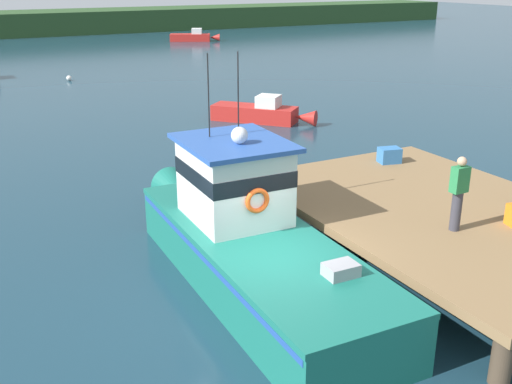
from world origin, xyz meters
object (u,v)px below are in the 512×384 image
at_px(mooring_buoy_outer, 69,78).
at_px(moored_boat_far_right, 261,113).
at_px(moored_boat_mid_harbor, 194,37).
at_px(deckhand_by_the_boat, 458,192).
at_px(main_fishing_boat, 247,236).
at_px(crate_stack_near_edge, 389,155).

bearing_deg(mooring_buoy_outer, moored_boat_far_right, -70.84).
bearing_deg(moored_boat_mid_harbor, deckhand_by_the_boat, -106.12).
distance_m(deckhand_by_the_boat, moored_boat_mid_harbor, 50.34).
xyz_separation_m(deckhand_by_the_boat, moored_boat_far_right, (3.55, 15.18, -1.64)).
distance_m(moored_boat_mid_harbor, moored_boat_far_right, 34.75).
bearing_deg(deckhand_by_the_boat, main_fishing_boat, 150.78).
relative_size(moored_boat_mid_harbor, mooring_buoy_outer, 14.71).
relative_size(crate_stack_near_edge, mooring_buoy_outer, 1.86).
xyz_separation_m(crate_stack_near_edge, moored_boat_far_right, (1.59, 10.68, -1.00)).
xyz_separation_m(main_fishing_boat, crate_stack_near_edge, (5.83, 2.33, 0.41)).
height_order(crate_stack_near_edge, moored_boat_far_right, crate_stack_near_edge).
distance_m(main_fishing_boat, moored_boat_far_right, 15.00).
bearing_deg(mooring_buoy_outer, deckhand_by_the_boat, -86.65).
height_order(main_fishing_boat, mooring_buoy_outer, main_fishing_boat).
relative_size(crate_stack_near_edge, deckhand_by_the_boat, 0.37).
bearing_deg(moored_boat_mid_harbor, moored_boat_far_right, -107.45).
bearing_deg(moored_boat_mid_harbor, mooring_buoy_outer, -131.53).
height_order(main_fishing_boat, crate_stack_near_edge, main_fishing_boat).
relative_size(main_fishing_boat, crate_stack_near_edge, 16.41).
bearing_deg(deckhand_by_the_boat, mooring_buoy_outer, 93.35).
distance_m(moored_boat_far_right, mooring_buoy_outer, 16.27).
height_order(crate_stack_near_edge, mooring_buoy_outer, crate_stack_near_edge).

